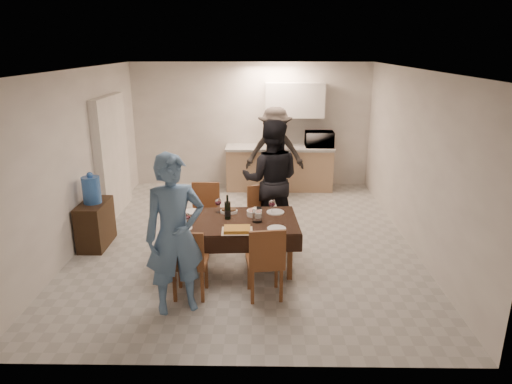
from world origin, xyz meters
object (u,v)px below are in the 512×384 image
dining_table (231,222)px  savoury_tart (237,229)px  water_jug (91,190)px  person_far (271,180)px  person_kitchen (275,152)px  microwave (319,139)px  console (95,224)px  person_near (175,235)px  wine_bottle (228,207)px  water_pitcher (257,215)px

dining_table → savoury_tart: savoury_tart is taller
water_jug → person_far: person_far is taller
person_far → person_kitchen: person_far is taller
dining_table → microwave: bearing=62.6°
console → person_kitchen: size_ratio=0.42×
dining_table → water_jug: size_ratio=4.58×
dining_table → person_near: 1.22m
savoury_tart → microwave: size_ratio=0.67×
wine_bottle → person_near: 1.21m
console → water_pitcher: 2.60m
wine_bottle → savoury_tart: bearing=-70.8°
dining_table → person_far: size_ratio=0.97×
water_pitcher → microwave: size_ratio=0.33×
savoury_tart → microwave: microwave is taller
dining_table → savoury_tart: (0.10, -0.38, 0.06)m
wine_bottle → water_pitcher: size_ratio=1.75×
person_kitchen → console: bearing=-138.0°
water_jug → wine_bottle: bearing=-17.1°
water_jug → microwave: microwave is taller
dining_table → water_jug: water_jug is taller
console → savoury_tart: (2.21, -1.06, 0.37)m
console → water_jug: (0.00, 0.00, 0.54)m
water_jug → person_far: 2.69m
water_jug → savoury_tart: (2.21, -1.06, -0.17)m
console → water_pitcher: bearing=-16.6°
wine_bottle → water_pitcher: 0.42m
dining_table → person_far: bearing=58.7°
console → water_jug: size_ratio=1.87×
water_jug → person_near: 2.33m
savoury_tart → person_far: 1.52m
person_far → microwave: bearing=-107.8°
console → person_near: size_ratio=0.40×
person_far → person_kitchen: (0.11, 2.12, -0.05)m
console → person_near: bearing=-48.0°
wine_bottle → dining_table: bearing=-45.0°
microwave → person_near: person_near is taller
water_pitcher → person_near: person_near is taller
water_jug → savoury_tart: water_jug is taller
console → dining_table: bearing=-18.0°
console → person_far: (2.66, 0.37, 0.60)m
dining_table → console: dining_table is taller
water_pitcher → person_far: person_far is taller
dining_table → microwave: size_ratio=3.15×
dining_table → person_kitchen: (0.66, 3.17, 0.24)m
microwave → person_near: size_ratio=0.31×
wine_bottle → person_kitchen: bearing=77.2°
water_pitcher → person_far: 1.13m
console → savoury_tart: size_ratio=1.91×
wine_bottle → person_far: size_ratio=0.18×
dining_table → wine_bottle: 0.21m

